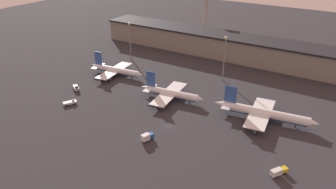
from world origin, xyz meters
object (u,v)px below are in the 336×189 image
(service_vehicle_1, at_px, (278,171))
(control_tower, at_px, (205,7))
(airplane_2, at_px, (264,113))
(service_vehicle_0, at_px, (76,88))
(airplane_0, at_px, (116,70))
(service_vehicle_3, at_px, (70,102))
(airplane_1, at_px, (171,93))
(service_vehicle_2, at_px, (147,137))

(service_vehicle_1, xyz_separation_m, control_tower, (-104.15, 149.47, 21.84))
(airplane_2, distance_m, service_vehicle_0, 102.22)
(airplane_0, height_order, service_vehicle_3, airplane_0)
(airplane_0, xyz_separation_m, service_vehicle_3, (5.06, -42.44, -2.06))
(airplane_2, bearing_deg, airplane_1, 178.11)
(service_vehicle_3, bearing_deg, service_vehicle_0, 66.91)
(airplane_1, distance_m, airplane_2, 48.67)
(airplane_0, bearing_deg, service_vehicle_3, -90.12)
(service_vehicle_3, relative_size, control_tower, 0.18)
(service_vehicle_1, bearing_deg, airplane_2, 56.03)
(airplane_0, height_order, service_vehicle_2, airplane_0)
(airplane_0, xyz_separation_m, service_vehicle_2, (57.65, -48.14, -1.35))
(service_vehicle_1, xyz_separation_m, service_vehicle_2, (-53.52, -7.30, 0.22))
(service_vehicle_1, bearing_deg, service_vehicle_0, 114.57)
(airplane_2, bearing_deg, service_vehicle_1, -71.55)
(service_vehicle_2, xyz_separation_m, control_tower, (-50.63, 156.77, 21.61))
(airplane_1, xyz_separation_m, service_vehicle_2, (11.76, -38.46, -1.47))
(airplane_1, relative_size, service_vehicle_0, 5.12)
(service_vehicle_1, relative_size, service_vehicle_3, 1.03)
(airplane_0, bearing_deg, control_tower, 79.38)
(control_tower, bearing_deg, service_vehicle_3, -90.75)
(airplane_1, relative_size, airplane_2, 0.76)
(service_vehicle_1, relative_size, control_tower, 0.18)
(airplane_1, height_order, service_vehicle_2, airplane_1)
(airplane_2, relative_size, service_vehicle_1, 6.68)
(service_vehicle_3, bearing_deg, control_tower, 30.01)
(service_vehicle_1, height_order, service_vehicle_3, service_vehicle_1)
(service_vehicle_1, xyz_separation_m, service_vehicle_3, (-106.11, -1.60, -0.48))
(service_vehicle_0, bearing_deg, airplane_1, 52.05)
(service_vehicle_2, relative_size, control_tower, 0.15)
(service_vehicle_0, xyz_separation_m, control_tower, (12.22, 137.04, 22.14))
(service_vehicle_3, distance_m, control_tower, 152.72)
(service_vehicle_2, height_order, service_vehicle_3, service_vehicle_2)
(airplane_0, bearing_deg, service_vehicle_1, -27.09)
(service_vehicle_3, bearing_deg, service_vehicle_2, -65.43)
(airplane_2, height_order, service_vehicle_3, airplane_2)
(airplane_1, height_order, service_vehicle_3, airplane_1)
(airplane_1, bearing_deg, control_tower, 101.26)
(service_vehicle_1, height_order, service_vehicle_2, service_vehicle_2)
(service_vehicle_0, xyz_separation_m, service_vehicle_3, (10.26, -14.04, -0.18))
(airplane_2, distance_m, service_vehicle_3, 96.72)
(airplane_1, xyz_separation_m, control_tower, (-38.86, 118.31, 20.14))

